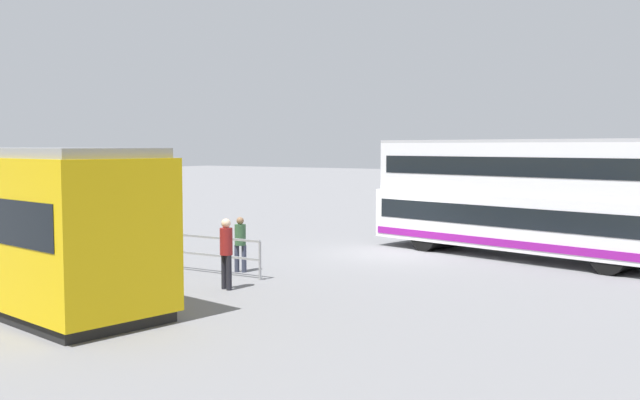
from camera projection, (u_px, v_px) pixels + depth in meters
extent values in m
plane|color=slate|center=(396.00, 254.00, 24.05)|extent=(160.00, 160.00, 0.00)
cube|color=white|center=(531.00, 221.00, 22.87)|extent=(11.28, 4.91, 1.71)
cube|color=white|center=(532.00, 169.00, 22.75)|extent=(10.94, 4.74, 1.66)
cube|color=black|center=(531.00, 215.00, 22.86)|extent=(10.75, 4.82, 0.64)
cube|color=black|center=(532.00, 166.00, 22.74)|extent=(10.41, 4.65, 0.60)
cube|color=#8C198C|center=(530.00, 240.00, 22.92)|extent=(11.08, 4.90, 0.24)
cube|color=#B2B2B7|center=(533.00, 141.00, 22.68)|extent=(10.94, 4.74, 0.10)
cylinder|color=black|center=(443.00, 234.00, 25.37)|extent=(1.53, 2.60, 1.00)
cylinder|color=black|center=(625.00, 253.00, 20.76)|extent=(1.53, 2.60, 1.00)
cylinder|color=#33384C|center=(237.00, 258.00, 20.52)|extent=(0.14, 0.14, 0.78)
cylinder|color=#33384C|center=(244.00, 259.00, 20.46)|extent=(0.14, 0.14, 0.78)
cylinder|color=#335938|center=(240.00, 235.00, 20.44)|extent=(0.40, 0.40, 0.60)
sphere|color=#8C6647|center=(240.00, 221.00, 20.41)|extent=(0.21, 0.21, 0.21)
cylinder|color=black|center=(229.00, 273.00, 17.91)|extent=(0.14, 0.14, 0.88)
cylinder|color=black|center=(224.00, 272.00, 18.07)|extent=(0.14, 0.14, 0.88)
cylinder|color=maroon|center=(226.00, 241.00, 17.93)|extent=(0.40, 0.40, 0.68)
sphere|color=beige|center=(226.00, 223.00, 17.90)|extent=(0.24, 0.24, 0.24)
cube|color=gray|center=(140.00, 231.00, 21.51)|extent=(8.91, 0.27, 0.06)
cube|color=gray|center=(141.00, 248.00, 21.55)|extent=(8.91, 0.27, 0.06)
cylinder|color=gray|center=(260.00, 261.00, 19.24)|extent=(0.07, 0.07, 1.05)
cylinder|color=gray|center=(141.00, 249.00, 21.55)|extent=(0.07, 0.07, 1.05)
cylinder|color=gray|center=(44.00, 239.00, 23.87)|extent=(0.07, 0.07, 1.05)
cylinder|color=slate|center=(85.00, 220.00, 23.88)|extent=(0.10, 0.10, 2.32)
cube|color=#1999D8|center=(84.00, 197.00, 23.79)|extent=(1.01, 0.07, 0.59)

